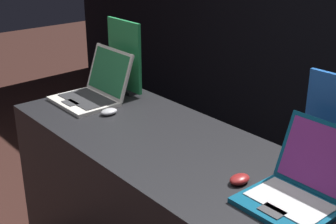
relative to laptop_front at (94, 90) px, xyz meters
name	(u,v)px	position (x,y,z in m)	size (l,w,h in m)	color
display_counter	(168,221)	(0.71, -0.03, -0.52)	(1.86, 0.74, 0.90)	black
laptop_front	(94,90)	(0.00, 0.00, 0.00)	(0.37, 0.38, 0.29)	silver
mouse_front	(109,112)	(0.24, -0.06, -0.05)	(0.07, 0.10, 0.03)	#B2B2B7
promo_stand_front	(125,59)	(0.00, 0.23, 0.15)	(0.31, 0.07, 0.44)	black
laptop_back	(299,186)	(1.41, 0.01, 0.00)	(0.32, 0.37, 0.28)	#0F5170
mouse_back	(240,179)	(1.18, -0.06, -0.05)	(0.07, 0.09, 0.03)	maroon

